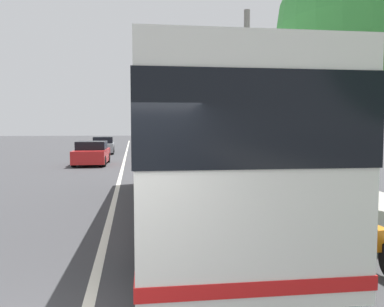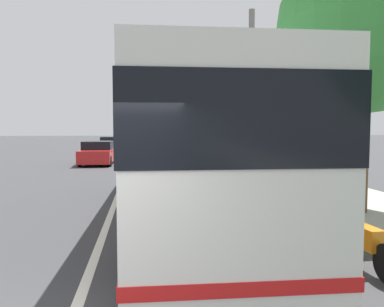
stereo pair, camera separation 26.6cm
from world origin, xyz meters
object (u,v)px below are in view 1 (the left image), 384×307
at_px(car_ahead_same_lane, 151,144).
at_px(utility_pole, 246,92).
at_px(car_oncoming, 92,153).
at_px(motorcycle_nearest_curb, 357,235).
at_px(roadside_tree_mid_block, 365,26).
at_px(car_side_street, 103,145).
at_px(coach_bus, 191,143).

height_order(car_ahead_same_lane, utility_pole, utility_pole).
bearing_deg(car_ahead_same_lane, car_oncoming, 166.32).
xyz_separation_m(motorcycle_nearest_curb, roadside_tree_mid_block, (3.00, -2.02, 4.31)).
bearing_deg(car_side_street, roadside_tree_mid_block, 16.33).
relative_size(car_ahead_same_lane, car_oncoming, 1.07).
bearing_deg(coach_bus, car_side_street, 11.16).
height_order(coach_bus, utility_pole, utility_pole).
xyz_separation_m(coach_bus, car_side_street, (24.65, 4.04, -1.16)).
relative_size(car_ahead_same_lane, utility_pole, 0.56).
distance_m(motorcycle_nearest_curb, car_oncoming, 19.07).
distance_m(coach_bus, car_oncoming, 14.83).
distance_m(coach_bus, roadside_tree_mid_block, 5.21).
relative_size(coach_bus, car_ahead_same_lane, 2.56).
bearing_deg(coach_bus, roadside_tree_mid_block, -98.60).
height_order(motorcycle_nearest_curb, roadside_tree_mid_block, roadside_tree_mid_block).
height_order(car_side_street, utility_pole, utility_pole).
xyz_separation_m(car_oncoming, car_side_street, (10.40, 0.09, 0.02)).
bearing_deg(motorcycle_nearest_curb, utility_pole, -12.55).
relative_size(coach_bus, roadside_tree_mid_block, 1.71).
distance_m(motorcycle_nearest_curb, utility_pole, 13.70).
xyz_separation_m(motorcycle_nearest_curb, car_ahead_same_lane, (31.53, 1.93, 0.23)).
bearing_deg(car_side_street, utility_pole, 26.77).
bearing_deg(car_oncoming, roadside_tree_mid_block, 29.95).
bearing_deg(roadside_tree_mid_block, car_oncoming, 28.64).
height_order(car_oncoming, utility_pole, utility_pole).
relative_size(car_side_street, roadside_tree_mid_block, 0.67).
height_order(motorcycle_nearest_curb, utility_pole, utility_pole).
bearing_deg(coach_bus, utility_pole, -23.22).
bearing_deg(car_oncoming, motorcycle_nearest_curb, 20.26).
relative_size(car_oncoming, car_side_street, 0.93).
bearing_deg(car_side_street, coach_bus, 7.56).
relative_size(coach_bus, utility_pole, 1.44).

